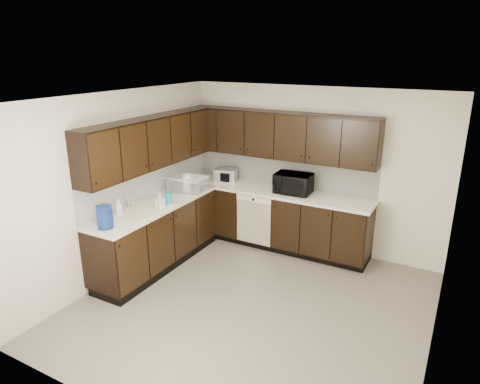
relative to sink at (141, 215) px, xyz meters
name	(u,v)px	position (x,y,z in m)	size (l,w,h in m)	color
floor	(252,306)	(1.68, 0.01, -0.88)	(4.00, 4.00, 0.00)	gray
ceiling	(254,99)	(1.68, 0.01, 1.62)	(4.00, 4.00, 0.00)	white
wall_back	(313,170)	(1.68, 2.01, 0.37)	(4.00, 0.02, 2.50)	beige
wall_left	(121,185)	(-0.32, 0.01, 0.37)	(0.02, 4.00, 2.50)	beige
wall_right	(446,248)	(3.68, 0.01, 0.37)	(0.02, 4.00, 2.50)	beige
wall_front	(132,294)	(1.68, -1.99, 0.37)	(4.00, 0.02, 2.50)	beige
lower_cabinets	(227,228)	(0.67, 1.12, -0.47)	(3.00, 2.80, 0.90)	black
countertop	(226,197)	(0.67, 1.12, 0.04)	(3.03, 2.83, 0.04)	white
backsplash	(221,174)	(0.46, 1.33, 0.30)	(3.00, 2.80, 0.48)	silver
upper_cabinets	(223,138)	(0.58, 1.22, 0.89)	(3.00, 2.80, 0.70)	black
dishwasher	(254,217)	(0.98, 1.42, -0.33)	(0.58, 0.04, 0.78)	beige
sink	(141,215)	(0.00, 0.00, 0.00)	(0.54, 0.82, 0.42)	beige
microwave	(293,183)	(1.50, 1.70, 0.21)	(0.54, 0.37, 0.30)	black
soap_bottle_a	(160,201)	(0.16, 0.22, 0.17)	(0.10, 0.10, 0.22)	gray
soap_bottle_b	(119,206)	(-0.13, -0.25, 0.19)	(0.10, 0.10, 0.25)	gray
toaster_oven	(226,175)	(0.31, 1.73, 0.17)	(0.35, 0.26, 0.22)	#B4B4B6
storage_bin	(187,184)	(0.02, 1.05, 0.16)	(0.52, 0.38, 0.20)	white
blue_pitcher	(105,217)	(0.01, -0.64, 0.20)	(0.19, 0.19, 0.28)	navy
teal_tumbler	(169,199)	(0.18, 0.38, 0.15)	(0.08, 0.08, 0.18)	#0E9C9C
paper_towel_roll	(187,183)	(0.06, 0.99, 0.20)	(0.13, 0.13, 0.28)	silver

